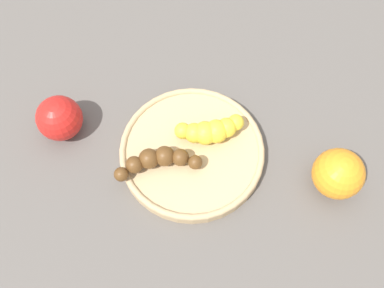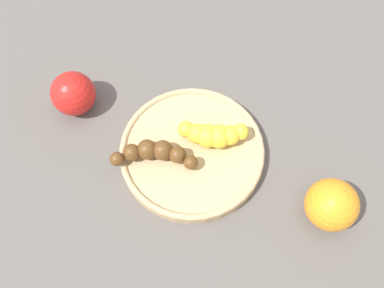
{
  "view_description": "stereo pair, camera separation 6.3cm",
  "coord_description": "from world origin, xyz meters",
  "px_view_note": "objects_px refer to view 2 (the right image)",
  "views": [
    {
      "loc": [
        -0.27,
        -0.05,
        0.6
      ],
      "look_at": [
        0.0,
        0.0,
        0.04
      ],
      "focal_mm": 38.94,
      "sensor_mm": 36.0,
      "label": 1
    },
    {
      "loc": [
        -0.25,
        -0.11,
        0.6
      ],
      "look_at": [
        0.0,
        0.0,
        0.04
      ],
      "focal_mm": 38.94,
      "sensor_mm": 36.0,
      "label": 2
    }
  ],
  "objects_px": {
    "fruit_bowl": "(192,151)",
    "apple_red": "(73,94)",
    "banana_overripe": "(155,153)",
    "orange_fruit": "(332,205)",
    "banana_yellow": "(213,135)"
  },
  "relations": [
    {
      "from": "banana_overripe",
      "to": "orange_fruit",
      "type": "distance_m",
      "value": 0.27
    },
    {
      "from": "apple_red",
      "to": "fruit_bowl",
      "type": "bearing_deg",
      "value": -91.76
    },
    {
      "from": "orange_fruit",
      "to": "apple_red",
      "type": "bearing_deg",
      "value": 88.11
    },
    {
      "from": "fruit_bowl",
      "to": "orange_fruit",
      "type": "xyz_separation_m",
      "value": [
        -0.01,
        -0.22,
        0.03
      ]
    },
    {
      "from": "fruit_bowl",
      "to": "banana_overripe",
      "type": "height_order",
      "value": "banana_overripe"
    },
    {
      "from": "banana_overripe",
      "to": "apple_red",
      "type": "xyz_separation_m",
      "value": [
        0.04,
        0.17,
        0.0
      ]
    },
    {
      "from": "fruit_bowl",
      "to": "banana_yellow",
      "type": "bearing_deg",
      "value": -39.87
    },
    {
      "from": "fruit_bowl",
      "to": "orange_fruit",
      "type": "bearing_deg",
      "value": -92.03
    },
    {
      "from": "fruit_bowl",
      "to": "apple_red",
      "type": "height_order",
      "value": "apple_red"
    },
    {
      "from": "banana_yellow",
      "to": "banana_overripe",
      "type": "bearing_deg",
      "value": -68.77
    },
    {
      "from": "banana_overripe",
      "to": "apple_red",
      "type": "relative_size",
      "value": 1.74
    },
    {
      "from": "banana_overripe",
      "to": "apple_red",
      "type": "distance_m",
      "value": 0.17
    },
    {
      "from": "orange_fruit",
      "to": "banana_yellow",
      "type": "bearing_deg",
      "value": 79.67
    },
    {
      "from": "orange_fruit",
      "to": "banana_overripe",
      "type": "bearing_deg",
      "value": 95.85
    },
    {
      "from": "fruit_bowl",
      "to": "apple_red",
      "type": "bearing_deg",
      "value": 88.24
    }
  ]
}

